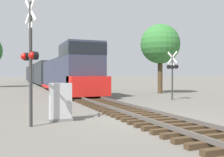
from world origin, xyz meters
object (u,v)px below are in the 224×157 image
at_px(crossing_signal_near, 30,57).
at_px(crossing_signal_far, 173,69).
at_px(freight_train, 43,74).
at_px(relay_cabinet, 60,102).
at_px(tree_far_right, 160,44).
at_px(tree_deep_background, 69,62).

relative_size(crossing_signal_near, crossing_signal_far, 1.29).
relative_size(freight_train, relay_cabinet, 40.67).
bearing_deg(freight_train, relay_cabinet, -95.24).
bearing_deg(crossing_signal_near, tree_far_right, 114.24).
bearing_deg(freight_train, tree_far_right, -71.72).
bearing_deg(relay_cabinet, tree_deep_background, 77.98).
relative_size(crossing_signal_far, relay_cabinet, 2.35).
bearing_deg(tree_deep_background, tree_far_right, -88.72).
height_order(crossing_signal_near, relay_cabinet, crossing_signal_near).
xyz_separation_m(crossing_signal_near, tree_deep_background, (12.64, 54.33, 2.39)).
relative_size(tree_far_right, tree_deep_background, 1.01).
height_order(freight_train, crossing_signal_near, crossing_signal_near).
relative_size(crossing_signal_near, relay_cabinet, 3.03).
xyz_separation_m(crossing_signal_far, tree_deep_background, (1.90, 47.55, 2.64)).
height_order(crossing_signal_near, crossing_signal_far, crossing_signal_near).
bearing_deg(tree_far_right, crossing_signal_near, -135.82).
distance_m(crossing_signal_near, crossing_signal_far, 12.70).
xyz_separation_m(freight_train, tree_deep_background, (7.83, 14.66, 2.88)).
bearing_deg(crossing_signal_near, freight_train, 153.14).
distance_m(crossing_signal_far, tree_far_right, 7.50).
bearing_deg(relay_cabinet, tree_far_right, 45.09).
height_order(freight_train, tree_far_right, tree_far_right).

